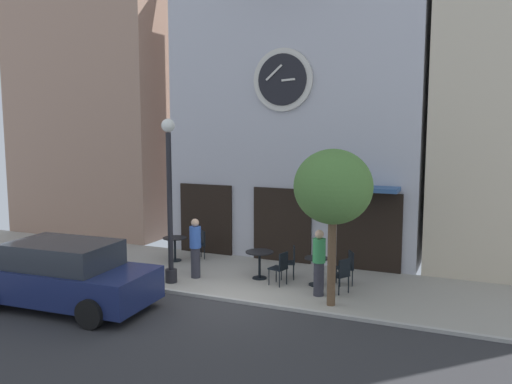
{
  "coord_description": "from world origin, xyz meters",
  "views": [
    {
      "loc": [
        5.6,
        -10.89,
        4.19
      ],
      "look_at": [
        -0.04,
        2.09,
        2.42
      ],
      "focal_mm": 36.63,
      "sensor_mm": 36.0,
      "label": 1
    }
  ],
  "objects": [
    {
      "name": "cafe_chair_near_lamp",
      "position": [
        -2.55,
        3.37,
        0.53
      ],
      "size": [
        0.57,
        0.57,
        0.9
      ],
      "color": "black",
      "rests_on": "ground_plane"
    },
    {
      "name": "cafe_table_near_door",
      "position": [
        -3.13,
        2.8,
        0.54
      ],
      "size": [
        0.74,
        0.74,
        0.75
      ],
      "color": "black",
      "rests_on": "ground_plane"
    },
    {
      "name": "street_lamp",
      "position": [
        -1.99,
        0.8,
        2.24
      ],
      "size": [
        0.36,
        0.36,
        4.41
      ],
      "color": "black",
      "rests_on": "ground_plane"
    },
    {
      "name": "cafe_chair_facing_wall",
      "position": [
        2.44,
        2.5,
        0.53
      ],
      "size": [
        0.55,
        0.55,
        0.9
      ],
      "color": "black",
      "rests_on": "ground_plane"
    },
    {
      "name": "ground_plane",
      "position": [
        0.0,
        -1.38,
        -0.02
      ],
      "size": [
        26.42,
        11.16,
        0.13
      ],
      "color": "#9E998E"
    },
    {
      "name": "cafe_chair_near_tree",
      "position": [
        2.47,
        1.72,
        0.53
      ],
      "size": [
        0.55,
        0.55,
        0.9
      ],
      "color": "black",
      "rests_on": "ground_plane"
    },
    {
      "name": "cafe_chair_facing_street",
      "position": [
        0.85,
        2.42,
        0.53
      ],
      "size": [
        0.52,
        0.52,
        0.9
      ],
      "color": "black",
      "rests_on": "ground_plane"
    },
    {
      "name": "street_tree",
      "position": [
        2.47,
        0.75,
        2.79
      ],
      "size": [
        1.84,
        1.65,
        3.69
      ],
      "color": "brown",
      "rests_on": "ground_plane"
    },
    {
      "name": "clock_building",
      "position": [
        -0.04,
        5.56,
        6.0
      ],
      "size": [
        8.11,
        4.17,
        11.62
      ],
      "color": "#B2B2BC",
      "rests_on": "ground_plane"
    },
    {
      "name": "neighbor_building_left",
      "position": [
        -8.56,
        5.75,
        7.45
      ],
      "size": [
        6.55,
        3.16,
        14.89
      ],
      "color": "#9E7A66",
      "rests_on": "ground_plane"
    },
    {
      "name": "cafe_chair_curbside",
      "position": [
        0.82,
        1.72,
        0.53
      ],
      "size": [
        0.48,
        0.48,
        0.9
      ],
      "color": "black",
      "rests_on": "ground_plane"
    },
    {
      "name": "cafe_table_center_right",
      "position": [
        1.69,
        2.11,
        0.5
      ],
      "size": [
        0.63,
        0.63,
        0.75
      ],
      "color": "black",
      "rests_on": "ground_plane"
    },
    {
      "name": "pedestrian_blue",
      "position": [
        -1.61,
        1.46,
        0.86
      ],
      "size": [
        0.43,
        0.43,
        1.67
      ],
      "color": "#2D2D38",
      "rests_on": "ground_plane"
    },
    {
      "name": "cafe_table_near_curb",
      "position": [
        0.07,
        2.08,
        0.57
      ],
      "size": [
        0.78,
        0.78,
        0.77
      ],
      "color": "black",
      "rests_on": "ground_plane"
    },
    {
      "name": "parked_car_navy",
      "position": [
        -3.22,
        -1.85,
        0.76
      ],
      "size": [
        4.39,
        2.21,
        1.55
      ],
      "color": "navy",
      "rests_on": "ground_plane"
    },
    {
      "name": "pedestrian_green",
      "position": [
        2.0,
        1.31,
        0.86
      ],
      "size": [
        0.45,
        0.45,
        1.67
      ],
      "color": "#2D2D38",
      "rests_on": "ground_plane"
    }
  ]
}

